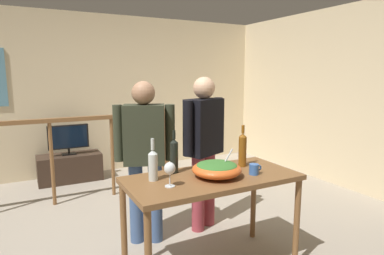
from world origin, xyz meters
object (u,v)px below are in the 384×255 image
(stair_railing, at_px, (69,146))
(wine_bottle_clear, at_px, (153,164))
(salad_bowl, at_px, (217,168))
(wine_glass, at_px, (170,169))
(person_standing_left, at_px, (145,151))
(mug_blue, at_px, (254,169))
(serving_table, at_px, (212,187))
(wine_bottle_dark, at_px, (174,155))
(person_standing_right, at_px, (204,141))
(tv_console, at_px, (70,168))
(wine_bottle_amber, at_px, (243,149))
(flat_screen_tv, at_px, (68,137))

(stair_railing, height_order, wine_bottle_clear, same)
(stair_railing, distance_m, salad_bowl, 2.25)
(wine_glass, bearing_deg, person_standing_left, 83.89)
(wine_bottle_clear, relative_size, mug_blue, 2.85)
(serving_table, relative_size, person_standing_left, 0.89)
(wine_glass, height_order, wine_bottle_dark, wine_bottle_dark)
(wine_bottle_dark, bearing_deg, serving_table, -43.88)
(salad_bowl, height_order, person_standing_right, person_standing_right)
(stair_railing, xyz_separation_m, person_standing_right, (1.13, -1.36, 0.20))
(tv_console, xyz_separation_m, person_standing_left, (0.40, -2.24, 0.69))
(wine_glass, distance_m, wine_bottle_dark, 0.34)
(wine_bottle_amber, distance_m, wine_bottle_dark, 0.61)
(wine_glass, bearing_deg, salad_bowl, 5.29)
(serving_table, bearing_deg, stair_railing, 111.64)
(tv_console, relative_size, salad_bowl, 2.32)
(serving_table, distance_m, person_standing_right, 0.79)
(serving_table, distance_m, person_standing_left, 0.78)
(wine_bottle_clear, distance_m, person_standing_right, 0.95)
(wine_bottle_clear, distance_m, wine_bottle_dark, 0.25)
(tv_console, xyz_separation_m, wine_bottle_amber, (1.09, -2.81, 0.75))
(mug_blue, distance_m, person_standing_right, 0.81)
(serving_table, xyz_separation_m, wine_bottle_amber, (0.37, 0.12, 0.24))
(wine_bottle_amber, relative_size, wine_bottle_clear, 1.13)
(flat_screen_tv, relative_size, wine_bottle_dark, 1.62)
(wine_bottle_clear, height_order, person_standing_right, person_standing_right)
(wine_glass, distance_m, person_standing_left, 0.76)
(serving_table, height_order, person_standing_right, person_standing_right)
(wine_glass, bearing_deg, wine_bottle_dark, 60.15)
(wine_bottle_clear, bearing_deg, person_standing_right, 36.93)
(flat_screen_tv, distance_m, wine_bottle_clear, 2.80)
(salad_bowl, xyz_separation_m, wine_bottle_dark, (-0.25, 0.25, 0.08))
(stair_railing, xyz_separation_m, mug_blue, (1.13, -2.17, 0.12))
(person_standing_left, relative_size, person_standing_right, 0.98)
(stair_railing, height_order, flat_screen_tv, stair_railing)
(salad_bowl, relative_size, wine_bottle_clear, 1.20)
(person_standing_left, bearing_deg, serving_table, 137.53)
(tv_console, height_order, wine_glass, wine_glass)
(wine_bottle_dark, bearing_deg, salad_bowl, -45.35)
(stair_railing, bearing_deg, wine_glass, -78.82)
(tv_console, xyz_separation_m, person_standing_right, (1.03, -2.24, 0.72))
(tv_console, xyz_separation_m, wine_glass, (0.32, -3.00, 0.72))
(flat_screen_tv, relative_size, mug_blue, 5.03)
(serving_table, bearing_deg, tv_console, 103.74)
(wine_glass, distance_m, wine_bottle_clear, 0.19)
(wine_bottle_dark, height_order, mug_blue, wine_bottle_dark)
(serving_table, distance_m, wine_bottle_amber, 0.46)
(stair_railing, height_order, wine_glass, stair_railing)
(serving_table, bearing_deg, flat_screen_tv, 103.88)
(flat_screen_tv, height_order, serving_table, flat_screen_tv)
(salad_bowl, distance_m, person_standing_left, 0.80)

